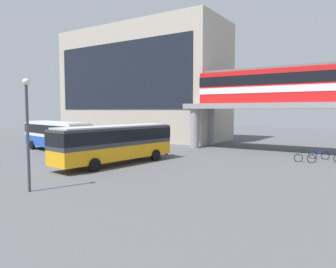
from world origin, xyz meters
The scene contains 10 objects.
ground_plane centered at (0.00, 10.00, 0.00)m, with size 120.00×120.00×0.00m, color #515156.
station_building centered at (-11.94, 25.08, 8.61)m, with size 26.67×10.76×17.20m.
elevated_platform centered at (15.06, 19.96, 4.47)m, with size 29.79×5.67×5.25m.
train centered at (14.59, 19.96, 7.21)m, with size 25.86×2.96×3.84m.
bus_main centered at (1.45, 3.95, 1.99)m, with size 3.94×11.28×3.22m.
bus_secondary centered at (-9.78, 6.79, 1.99)m, with size 11.33×4.89×3.22m.
bicycle_blue centered at (15.15, 16.31, 0.36)m, with size 1.79×0.24×1.04m.
bicycle_green centered at (14.41, 13.63, 0.36)m, with size 1.79×0.21×1.04m.
pedestrian_at_kerb centered at (2.05, 10.72, 0.79)m, with size 0.47×0.45×1.68m.
lamp_post centered at (3.45, -5.26, 3.66)m, with size 0.36×0.36×6.19m.
Camera 1 is at (19.28, -15.63, 4.49)m, focal length 34.07 mm.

